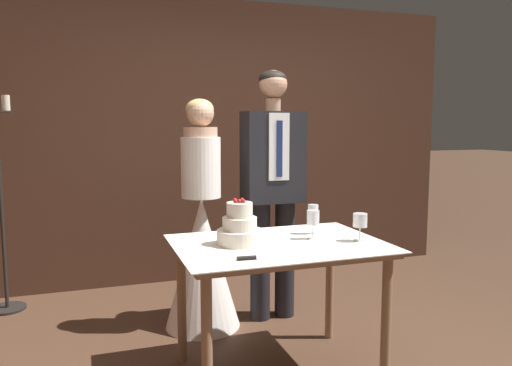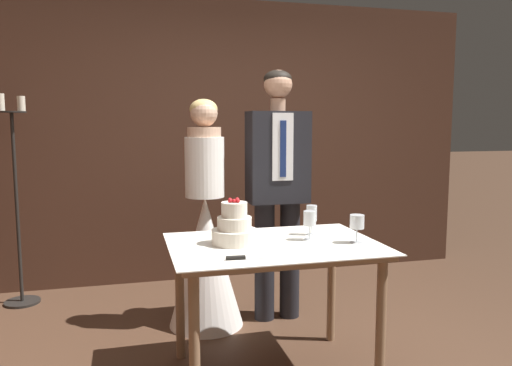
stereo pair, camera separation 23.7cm
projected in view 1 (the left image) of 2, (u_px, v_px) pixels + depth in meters
name	position (u px, v px, depth m)	size (l,w,h in m)	color
wall_back	(215.00, 141.00, 4.74)	(4.84, 0.12, 2.61)	#472B1E
cake_table	(279.00, 259.00, 2.89)	(1.20, 0.86, 0.79)	#8E6B4C
tiered_cake	(240.00, 228.00, 2.84)	(0.26, 0.26, 0.26)	silver
cake_knife	(259.00, 258.00, 2.54)	(0.39, 0.05, 0.02)	silver
wine_glass_near	(360.00, 222.00, 2.91)	(0.08, 0.08, 0.16)	silver
wine_glass_middle	(313.00, 219.00, 2.97)	(0.07, 0.07, 0.17)	silver
wine_glass_far	(313.00, 213.00, 3.11)	(0.06, 0.06, 0.18)	silver
bride	(202.00, 246.00, 3.58)	(0.54, 0.54, 1.65)	white
groom	(273.00, 181.00, 3.71)	(0.44, 0.25, 1.86)	black
candle_stand	(1.00, 212.00, 3.88)	(0.28, 0.28, 1.71)	black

